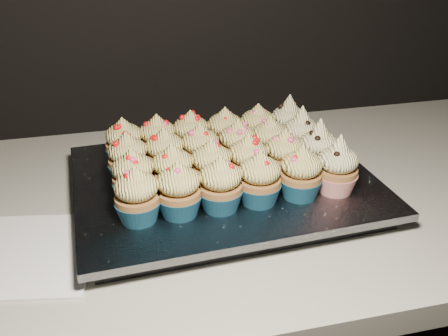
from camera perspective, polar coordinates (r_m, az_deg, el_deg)
name	(u,v)px	position (r m, az deg, el deg)	size (l,w,h in m)	color
worktop	(77,219)	(0.83, -16.48, -5.64)	(2.44, 0.64, 0.04)	beige
napkin	(27,254)	(0.73, -21.63, -9.09)	(0.18, 0.18, 0.00)	white
baking_tray	(224,189)	(0.81, 0.00, -2.44)	(0.43, 0.33, 0.02)	black
foil_lining	(224,180)	(0.80, 0.00, -1.39)	(0.47, 0.37, 0.01)	silver
cupcake_0	(137,196)	(0.68, -9.90, -3.21)	(0.06, 0.06, 0.08)	navy
cupcake_1	(179,191)	(0.69, -5.18, -2.61)	(0.06, 0.06, 0.08)	navy
cupcake_2	(220,185)	(0.70, -0.41, -2.00)	(0.06, 0.06, 0.08)	navy
cupcake_3	(260,179)	(0.72, 4.08, -1.32)	(0.06, 0.06, 0.08)	navy
cupcake_4	(301,174)	(0.74, 8.78, -0.67)	(0.06, 0.06, 0.08)	navy
cupcake_5	(337,168)	(0.76, 12.83, 0.04)	(0.06, 0.06, 0.10)	red
cupcake_6	(134,177)	(0.73, -10.29, -1.02)	(0.06, 0.06, 0.08)	navy
cupcake_7	(173,172)	(0.74, -5.85, -0.42)	(0.06, 0.06, 0.08)	navy
cupcake_8	(211,167)	(0.75, -1.47, 0.15)	(0.06, 0.06, 0.08)	navy
cupcake_9	(248,162)	(0.76, 2.74, 0.75)	(0.06, 0.06, 0.08)	navy
cupcake_10	(284,156)	(0.79, 6.88, 1.36)	(0.06, 0.06, 0.08)	navy
cupcake_11	(318,150)	(0.81, 10.69, 2.02)	(0.06, 0.06, 0.10)	red
cupcake_12	(128,159)	(0.79, -10.89, 1.00)	(0.06, 0.06, 0.08)	navy
cupcake_13	(165,154)	(0.79, -6.74, 1.58)	(0.06, 0.06, 0.08)	navy
cupcake_14	(200,150)	(0.80, -2.72, 2.09)	(0.06, 0.06, 0.08)	navy
cupcake_15	(238,145)	(0.82, 1.57, 2.62)	(0.06, 0.06, 0.08)	navy
cupcake_16	(269,142)	(0.83, 5.22, 2.96)	(0.06, 0.06, 0.08)	navy
cupcake_17	(301,136)	(0.86, 8.75, 3.65)	(0.06, 0.06, 0.10)	red
cupcake_18	(124,144)	(0.84, -11.31, 2.76)	(0.06, 0.06, 0.08)	navy
cupcake_19	(158,140)	(0.84, -7.56, 3.21)	(0.06, 0.06, 0.08)	navy
cupcake_20	(191,136)	(0.85, -3.79, 3.72)	(0.06, 0.06, 0.08)	navy
cupcake_21	(225,132)	(0.86, 0.11, 4.11)	(0.06, 0.06, 0.08)	navy
cupcake_22	(258,128)	(0.88, 3.86, 4.54)	(0.06, 0.06, 0.08)	navy
cupcake_23	(288,123)	(0.90, 7.35, 5.10)	(0.06, 0.06, 0.10)	red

